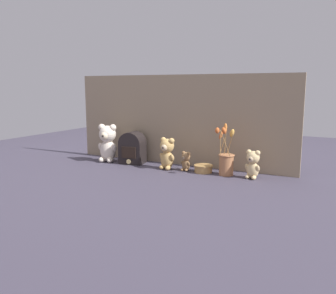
{
  "coord_description": "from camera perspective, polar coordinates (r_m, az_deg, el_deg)",
  "views": [
    {
      "loc": [
        1.03,
        -1.94,
        0.52
      ],
      "look_at": [
        0.0,
        0.02,
        0.14
      ],
      "focal_mm": 38.0,
      "sensor_mm": 36.0,
      "label": 1
    }
  ],
  "objects": [
    {
      "name": "teddy_bear_tiny",
      "position": [
        2.2,
        2.88,
        -2.22
      ],
      "size": [
        0.07,
        0.06,
        0.12
      ],
      "color": "olive",
      "rests_on": "ground"
    },
    {
      "name": "teddy_bear_small",
      "position": [
        2.07,
        13.42,
        -2.62
      ],
      "size": [
        0.09,
        0.08,
        0.17
      ],
      "color": "#DBBC84",
      "rests_on": "ground"
    },
    {
      "name": "flower_vase",
      "position": [
        2.12,
        9.3,
        -2.12
      ],
      "size": [
        0.12,
        0.16,
        0.31
      ],
      "color": "#AD7047",
      "rests_on": "ground"
    },
    {
      "name": "ground_plane",
      "position": [
        2.26,
        -0.24,
        -3.56
      ],
      "size": [
        4.0,
        4.0,
        0.0
      ],
      "primitive_type": "plane",
      "color": "#3D3847"
    },
    {
      "name": "backdrop_wall",
      "position": [
        2.35,
        1.68,
        4.32
      ],
      "size": [
        1.56,
        0.02,
        0.59
      ],
      "color": "gray",
      "rests_on": "ground"
    },
    {
      "name": "vintage_radio",
      "position": [
        2.42,
        -5.73,
        -0.17
      ],
      "size": [
        0.17,
        0.15,
        0.22
      ],
      "color": "black",
      "rests_on": "ground"
    },
    {
      "name": "decorative_tin_tall",
      "position": [
        2.18,
        5.69,
        -3.47
      ],
      "size": [
        0.11,
        0.11,
        0.05
      ],
      "color": "tan",
      "rests_on": "ground"
    },
    {
      "name": "teddy_bear_large",
      "position": [
        2.49,
        -9.69,
        0.77
      ],
      "size": [
        0.15,
        0.13,
        0.26
      ],
      "color": "beige",
      "rests_on": "ground"
    },
    {
      "name": "teddy_bear_medium",
      "position": [
        2.24,
        -0.13,
        -0.93
      ],
      "size": [
        0.11,
        0.1,
        0.2
      ],
      "color": "tan",
      "rests_on": "ground"
    }
  ]
}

